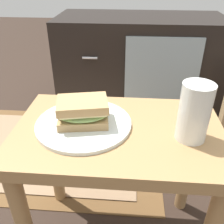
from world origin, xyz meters
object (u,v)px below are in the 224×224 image
object	(u,v)px
tv_cabinet	(139,65)
beer_glass	(194,114)
plate	(84,124)
sandwich_front	(83,112)

from	to	relation	value
tv_cabinet	beer_glass	bearing A→B (deg)	-83.63
plate	beer_glass	bearing A→B (deg)	-6.89
tv_cabinet	sandwich_front	distance (m)	0.98
tv_cabinet	beer_glass	world-z (taller)	beer_glass
beer_glass	tv_cabinet	bearing A→B (deg)	96.37
beer_glass	plate	bearing A→B (deg)	173.11
sandwich_front	tv_cabinet	bearing A→B (deg)	79.89
beer_glass	sandwich_front	bearing A→B (deg)	173.11
sandwich_front	beer_glass	xyz separation A→B (m)	(0.28, -0.03, 0.03)
plate	sandwich_front	size ratio (longest dim) A/B	1.68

